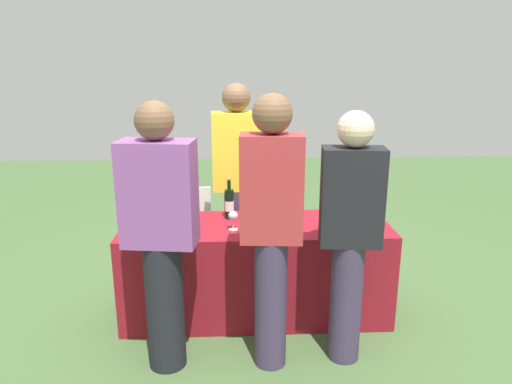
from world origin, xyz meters
name	(u,v)px	position (x,y,z in m)	size (l,w,h in m)	color
ground_plane	(256,311)	(0.00, 0.00, 0.00)	(12.00, 12.00, 0.00)	#476638
tasting_table	(256,269)	(0.00, 0.00, 0.36)	(1.98, 0.67, 0.72)	maroon
wine_bottle_0	(156,204)	(-0.76, 0.17, 0.84)	(0.07, 0.07, 0.34)	black
wine_bottle_1	(168,206)	(-0.67, 0.13, 0.84)	(0.08, 0.08, 0.31)	black
wine_bottle_2	(181,206)	(-0.57, 0.13, 0.84)	(0.08, 0.08, 0.32)	black
wine_bottle_3	(229,204)	(-0.20, 0.15, 0.84)	(0.07, 0.07, 0.32)	black
wine_bottle_4	(251,204)	(-0.03, 0.14, 0.84)	(0.08, 0.08, 0.32)	black
wine_glass_0	(233,216)	(-0.17, -0.10, 0.82)	(0.07, 0.07, 0.14)	silver
wine_glass_1	(248,216)	(-0.06, -0.10, 0.83)	(0.06, 0.06, 0.14)	silver
wine_glass_2	(351,217)	(0.68, -0.13, 0.82)	(0.06, 0.06, 0.13)	silver
server_pouring	(237,179)	(-0.13, 0.53, 0.94)	(0.42, 0.24, 1.73)	#3F3351
guest_0	(161,232)	(-0.60, -0.62, 0.91)	(0.46, 0.29, 1.69)	black
guest_1	(271,224)	(0.06, -0.64, 0.96)	(0.38, 0.23, 1.72)	#3F3351
guest_2	(350,231)	(0.55, -0.60, 0.89)	(0.39, 0.24, 1.62)	#3F3351
menu_board	(187,224)	(-0.62, 1.03, 0.37)	(0.47, 0.03, 0.73)	white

